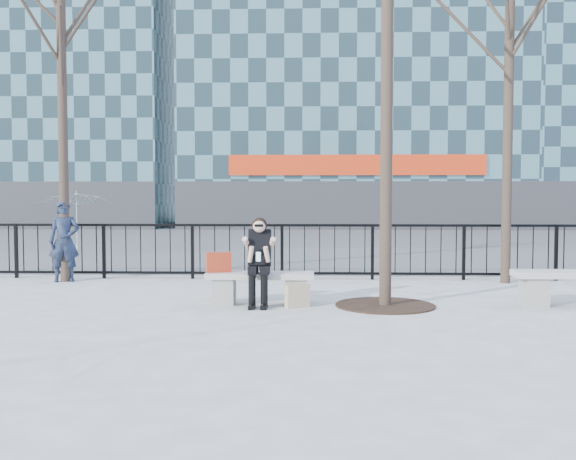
{
  "coord_description": "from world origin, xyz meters",
  "views": [
    {
      "loc": [
        0.78,
        -9.74,
        1.65
      ],
      "look_at": [
        0.4,
        0.8,
        1.1
      ],
      "focal_mm": 40.0,
      "sensor_mm": 36.0,
      "label": 1
    }
  ],
  "objects_px": {
    "standing_man": "(64,241)",
    "bench_main": "(260,285)",
    "bench_second": "(574,284)",
    "seated_woman": "(259,262)"
  },
  "relations": [
    {
      "from": "bench_main",
      "to": "seated_woman",
      "type": "distance_m",
      "value": 0.4
    },
    {
      "from": "standing_man",
      "to": "bench_main",
      "type": "bearing_deg",
      "value": -47.02
    },
    {
      "from": "bench_main",
      "to": "standing_man",
      "type": "distance_m",
      "value": 4.73
    },
    {
      "from": "bench_second",
      "to": "standing_man",
      "type": "relative_size",
      "value": 1.13
    },
    {
      "from": "bench_main",
      "to": "seated_woman",
      "type": "height_order",
      "value": "seated_woman"
    },
    {
      "from": "seated_woman",
      "to": "bench_second",
      "type": "bearing_deg",
      "value": 2.47
    },
    {
      "from": "seated_woman",
      "to": "standing_man",
      "type": "height_order",
      "value": "standing_man"
    },
    {
      "from": "bench_second",
      "to": "seated_woman",
      "type": "relative_size",
      "value": 1.33
    },
    {
      "from": "bench_main",
      "to": "standing_man",
      "type": "xyz_separation_m",
      "value": [
        -4.0,
        2.47,
        0.49
      ]
    },
    {
      "from": "bench_second",
      "to": "bench_main",
      "type": "bearing_deg",
      "value": -179.96
    }
  ]
}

